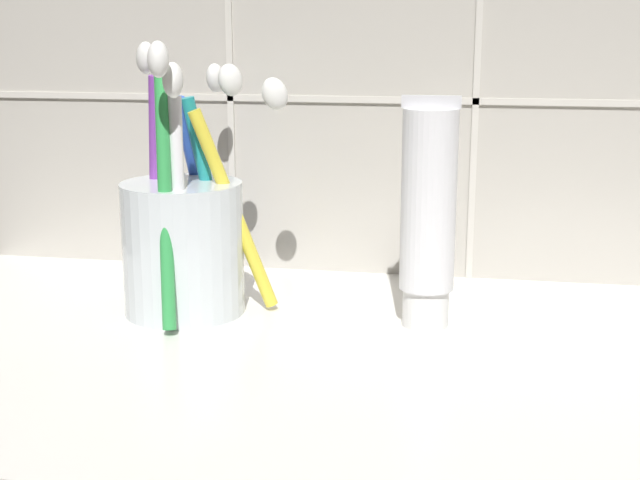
{
  "coord_description": "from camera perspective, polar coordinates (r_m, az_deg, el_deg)",
  "views": [
    {
      "loc": [
        2.32,
        -50.94,
        21.45
      ],
      "look_at": [
        -7.25,
        2.29,
        8.37
      ],
      "focal_mm": 50.0,
      "sensor_mm": 36.0,
      "label": 1
    }
  ],
  "objects": [
    {
      "name": "toothpaste_tube",
      "position": [
        0.58,
        6.94,
        1.64
      ],
      "size": [
        3.75,
        3.57,
        15.17
      ],
      "color": "white",
      "rests_on": "sink_counter"
    },
    {
      "name": "toothbrush_cup",
      "position": [
        0.62,
        -8.65,
        0.22
      ],
      "size": [
        11.68,
        15.24,
        18.72
      ],
      "color": "silver",
      "rests_on": "sink_counter"
    },
    {
      "name": "tile_wall_backsplash",
      "position": [
        0.7,
        8.51,
        12.97
      ],
      "size": [
        86.62,
        1.72,
        41.73
      ],
      "color": "#B7B2A8",
      "rests_on": "ground"
    },
    {
      "name": "sink_counter",
      "position": [
        0.55,
        7.12,
        -8.37
      ],
      "size": [
        76.62,
        36.76,
        2.0
      ],
      "primitive_type": "cube",
      "color": "silver",
      "rests_on": "ground"
    }
  ]
}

